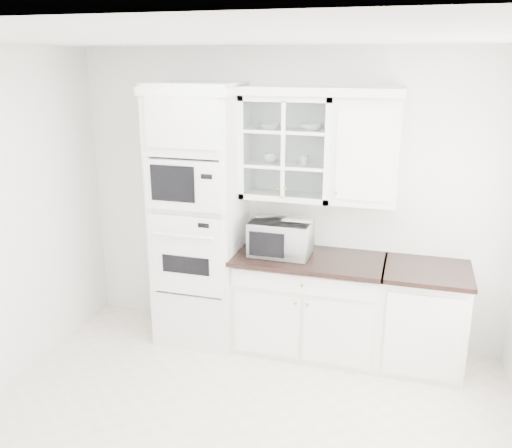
% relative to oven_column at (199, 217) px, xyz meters
% --- Properties ---
extents(ground, '(4.00, 3.50, 0.01)m').
position_rel_oven_column_xyz_m(ground, '(0.75, -1.42, -1.19)').
color(ground, beige).
rests_on(ground, ground).
extents(room_shell, '(4.00, 3.50, 2.70)m').
position_rel_oven_column_xyz_m(room_shell, '(0.75, -0.99, 0.58)').
color(room_shell, white).
rests_on(room_shell, ground).
extents(oven_column, '(0.76, 0.68, 2.40)m').
position_rel_oven_column_xyz_m(oven_column, '(0.00, 0.00, 0.00)').
color(oven_column, white).
rests_on(oven_column, ground).
extents(base_cabinet_run, '(1.32, 0.67, 0.92)m').
position_rel_oven_column_xyz_m(base_cabinet_run, '(1.03, 0.03, -0.74)').
color(base_cabinet_run, white).
rests_on(base_cabinet_run, ground).
extents(extra_base_cabinet, '(0.72, 0.67, 0.92)m').
position_rel_oven_column_xyz_m(extra_base_cabinet, '(2.03, 0.03, -0.74)').
color(extra_base_cabinet, white).
rests_on(extra_base_cabinet, ground).
extents(upper_cabinet_glass, '(0.80, 0.33, 0.90)m').
position_rel_oven_column_xyz_m(upper_cabinet_glass, '(0.78, 0.17, 0.65)').
color(upper_cabinet_glass, white).
rests_on(upper_cabinet_glass, room_shell).
extents(upper_cabinet_solid, '(0.55, 0.33, 0.90)m').
position_rel_oven_column_xyz_m(upper_cabinet_solid, '(1.46, 0.17, 0.65)').
color(upper_cabinet_solid, white).
rests_on(upper_cabinet_solid, room_shell).
extents(crown_molding, '(2.14, 0.38, 0.07)m').
position_rel_oven_column_xyz_m(crown_molding, '(0.68, 0.14, 1.14)').
color(crown_molding, white).
rests_on(crown_molding, room_shell).
extents(countertop_microwave, '(0.54, 0.45, 0.31)m').
position_rel_oven_column_xyz_m(countertop_microwave, '(0.77, 0.02, -0.13)').
color(countertop_microwave, white).
rests_on(countertop_microwave, base_cabinet_run).
extents(bowl_a, '(0.23, 0.23, 0.05)m').
position_rel_oven_column_xyz_m(bowl_a, '(0.62, 0.16, 0.83)').
color(bowl_a, white).
rests_on(bowl_a, upper_cabinet_glass).
extents(bowl_b, '(0.19, 0.19, 0.06)m').
position_rel_oven_column_xyz_m(bowl_b, '(0.99, 0.16, 0.84)').
color(bowl_b, white).
rests_on(bowl_b, upper_cabinet_glass).
extents(cup_a, '(0.14, 0.14, 0.09)m').
position_rel_oven_column_xyz_m(cup_a, '(0.63, 0.16, 0.55)').
color(cup_a, white).
rests_on(cup_a, upper_cabinet_glass).
extents(cup_b, '(0.11, 0.11, 0.08)m').
position_rel_oven_column_xyz_m(cup_b, '(0.92, 0.16, 0.55)').
color(cup_b, white).
rests_on(cup_b, upper_cabinet_glass).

